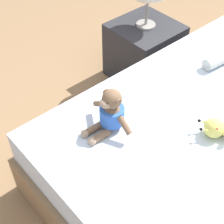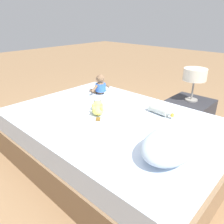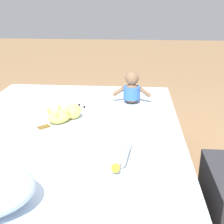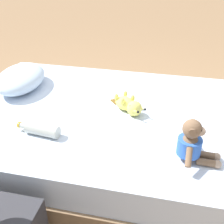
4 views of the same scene
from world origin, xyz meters
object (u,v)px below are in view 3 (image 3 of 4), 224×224
Objects in this scene: plush_yellow_creature at (65,114)px; glass_bottle at (121,152)px; bed at (64,169)px; plush_monkey at (132,90)px.

plush_yellow_creature is 0.58m from glass_bottle.
bed is 6.98× the size of plush_monkey.
plush_yellow_creature is (0.41, 0.39, -0.05)m from plush_monkey.
bed is at bearing -38.16° from glass_bottle.
plush_yellow_creature is at bearing 43.65° from plush_monkey.
plush_yellow_creature is (0.02, -0.17, 0.29)m from bed.
plush_yellow_creature is at bearing -50.13° from glass_bottle.
bed is at bearing 55.06° from plush_monkey.
plush_monkey is at bearing -92.28° from glass_bottle.
bed is at bearing 96.21° from plush_yellow_creature.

